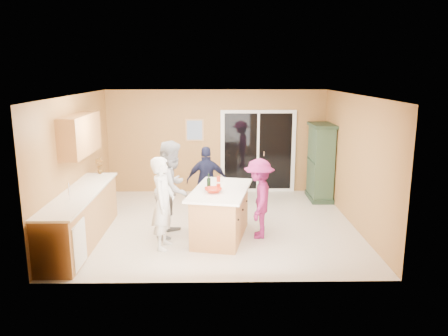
{
  "coord_description": "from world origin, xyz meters",
  "views": [
    {
      "loc": [
        0.01,
        -8.42,
        3.05
      ],
      "look_at": [
        0.15,
        0.1,
        1.15
      ],
      "focal_mm": 35.0,
      "sensor_mm": 36.0,
      "label": 1
    }
  ],
  "objects_px": {
    "woman_white": "(163,203)",
    "woman_magenta": "(259,198)",
    "woman_grey": "(173,188)",
    "woman_navy": "(207,181)",
    "green_hutch": "(320,163)",
    "kitchen_island": "(221,215)"
  },
  "relations": [
    {
      "from": "woman_white",
      "to": "woman_grey",
      "type": "relative_size",
      "value": 0.91
    },
    {
      "from": "kitchen_island",
      "to": "green_hutch",
      "type": "xyz_separation_m",
      "value": [
        2.42,
        2.46,
        0.46
      ]
    },
    {
      "from": "woman_white",
      "to": "kitchen_island",
      "type": "bearing_deg",
      "value": -56.68
    },
    {
      "from": "green_hutch",
      "to": "woman_magenta",
      "type": "distance_m",
      "value": 2.98
    },
    {
      "from": "green_hutch",
      "to": "woman_magenta",
      "type": "relative_size",
      "value": 1.23
    },
    {
      "from": "green_hutch",
      "to": "woman_white",
      "type": "height_order",
      "value": "green_hutch"
    },
    {
      "from": "kitchen_island",
      "to": "woman_navy",
      "type": "relative_size",
      "value": 1.29
    },
    {
      "from": "green_hutch",
      "to": "woman_magenta",
      "type": "xyz_separation_m",
      "value": [
        -1.71,
        -2.44,
        -0.15
      ]
    },
    {
      "from": "woman_grey",
      "to": "woman_navy",
      "type": "distance_m",
      "value": 1.33
    },
    {
      "from": "kitchen_island",
      "to": "woman_grey",
      "type": "distance_m",
      "value": 1.03
    },
    {
      "from": "green_hutch",
      "to": "woman_grey",
      "type": "distance_m",
      "value": 4.02
    },
    {
      "from": "woman_magenta",
      "to": "kitchen_island",
      "type": "bearing_deg",
      "value": -81.7
    },
    {
      "from": "kitchen_island",
      "to": "woman_navy",
      "type": "xyz_separation_m",
      "value": [
        -0.28,
        1.34,
        0.31
      ]
    },
    {
      "from": "green_hutch",
      "to": "woman_white",
      "type": "distance_m",
      "value": 4.51
    },
    {
      "from": "woman_white",
      "to": "woman_magenta",
      "type": "relative_size",
      "value": 1.1
    },
    {
      "from": "woman_white",
      "to": "woman_navy",
      "type": "distance_m",
      "value": 1.97
    },
    {
      "from": "green_hutch",
      "to": "woman_navy",
      "type": "bearing_deg",
      "value": -157.59
    },
    {
      "from": "woman_white",
      "to": "woman_magenta",
      "type": "xyz_separation_m",
      "value": [
        1.71,
        0.5,
        -0.07
      ]
    },
    {
      "from": "woman_grey",
      "to": "woman_navy",
      "type": "relative_size",
      "value": 1.21
    },
    {
      "from": "green_hutch",
      "to": "woman_grey",
      "type": "bearing_deg",
      "value": -145.54
    },
    {
      "from": "woman_magenta",
      "to": "woman_grey",
      "type": "bearing_deg",
      "value": -88.61
    },
    {
      "from": "woman_grey",
      "to": "woman_navy",
      "type": "height_order",
      "value": "woman_grey"
    }
  ]
}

